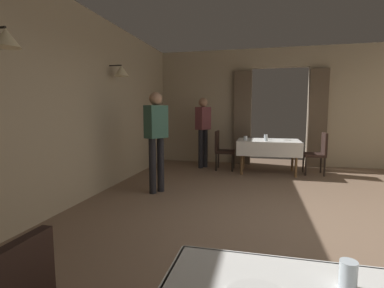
{
  "coord_description": "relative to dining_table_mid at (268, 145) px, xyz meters",
  "views": [
    {
      "loc": [
        -0.48,
        -3.59,
        1.41
      ],
      "look_at": [
        -1.4,
        0.31,
        0.94
      ],
      "focal_mm": 26.75,
      "sensor_mm": 36.0,
      "label": 1
    }
  ],
  "objects": [
    {
      "name": "dining_table_mid",
      "position": [
        0.0,
        0.0,
        0.0
      ],
      "size": [
        1.37,
        0.93,
        0.75
      ],
      "color": "brown",
      "rests_on": "ground"
    },
    {
      "name": "chair_mid_left",
      "position": [
        -1.07,
        0.11,
        -0.13
      ],
      "size": [
        0.44,
        0.44,
        0.93
      ],
      "color": "black",
      "rests_on": "ground"
    },
    {
      "name": "glass_mid_d",
      "position": [
        -0.06,
        0.21,
        0.16
      ],
      "size": [
        0.08,
        0.08,
        0.11
      ],
      "primitive_type": "cylinder",
      "color": "silver",
      "rests_on": "dining_table_mid"
    },
    {
      "name": "person_waiter_by_doorway",
      "position": [
        -1.56,
        0.25,
        0.38
      ],
      "size": [
        0.36,
        0.42,
        1.72
      ],
      "color": "black",
      "rests_on": "ground"
    },
    {
      "name": "person_diner_standing_aside",
      "position": [
        -1.91,
        -2.09,
        0.38
      ],
      "size": [
        0.37,
        0.42,
        1.72
      ],
      "color": "black",
      "rests_on": "ground"
    },
    {
      "name": "chair_mid_right",
      "position": [
        1.07,
        0.06,
        -0.13
      ],
      "size": [
        0.44,
        0.44,
        0.93
      ],
      "color": "black",
      "rests_on": "ground"
    },
    {
      "name": "glass_mid_a",
      "position": [
        -0.06,
        -0.25,
        0.16
      ],
      "size": [
        0.07,
        0.07,
        0.11
      ],
      "primitive_type": "cylinder",
      "color": "silver",
      "rests_on": "dining_table_mid"
    },
    {
      "name": "ground",
      "position": [
        0.27,
        -3.07,
        -0.65
      ],
      "size": [
        10.08,
        10.08,
        0.0
      ],
      "primitive_type": "plane",
      "color": "#7A604C"
    },
    {
      "name": "glass_near_c",
      "position": [
        0.13,
        -5.56,
        0.16
      ],
      "size": [
        0.06,
        0.06,
        0.11
      ],
      "primitive_type": "cylinder",
      "color": "silver",
      "rests_on": "dining_table_near"
    },
    {
      "name": "glass_mid_b",
      "position": [
        -0.51,
        -0.18,
        0.15
      ],
      "size": [
        0.08,
        0.08,
        0.1
      ],
      "primitive_type": "cylinder",
      "color": "silver",
      "rests_on": "dining_table_mid"
    },
    {
      "name": "plate_mid_c",
      "position": [
        0.4,
        0.05,
        0.11
      ],
      "size": [
        0.2,
        0.2,
        0.01
      ],
      "primitive_type": "cylinder",
      "color": "white",
      "rests_on": "dining_table_mid"
    },
    {
      "name": "wall_back",
      "position": [
        0.27,
        1.11,
        0.86
      ],
      "size": [
        6.4,
        0.27,
        3.0
      ],
      "color": "tan",
      "rests_on": "ground"
    },
    {
      "name": "wall_left",
      "position": [
        -2.93,
        -3.07,
        0.86
      ],
      "size": [
        0.49,
        8.4,
        3.0
      ],
      "color": "tan",
      "rests_on": "ground"
    }
  ]
}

